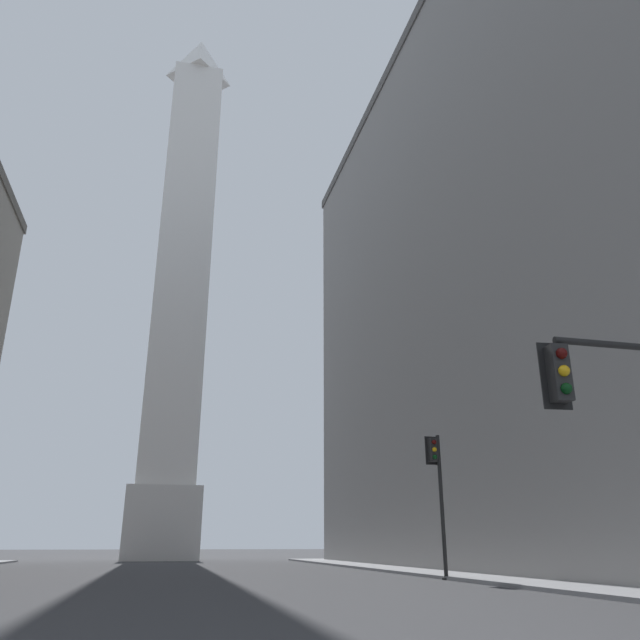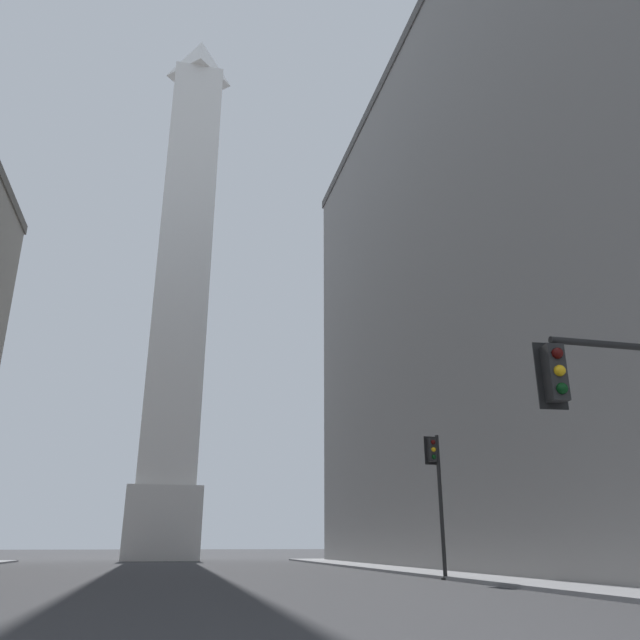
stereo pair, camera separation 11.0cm
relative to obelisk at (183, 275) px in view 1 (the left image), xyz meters
name	(u,v)px [view 1 (the left image)]	position (x,y,z in m)	size (l,w,h in m)	color
sidewalk_right	(531,581)	(14.66, -41.42, -30.00)	(5.00, 77.67, 0.15)	gray
building_right	(602,261)	(27.09, -33.91, -10.73)	(24.36, 57.68, 38.68)	gray
obelisk	(183,275)	(0.00, 0.00, 0.00)	(7.17, 7.17, 63.38)	silver
traffic_light_mid_right	(438,483)	(12.10, -38.57, -25.89)	(0.79, 0.51, 6.37)	black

